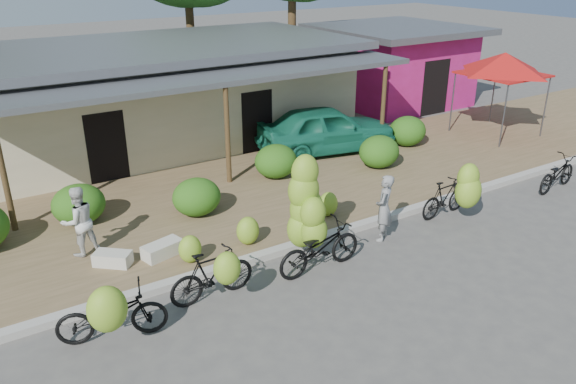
{
  "coord_description": "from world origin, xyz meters",
  "views": [
    {
      "loc": [
        -6.49,
        -7.22,
        6.08
      ],
      "look_at": [
        -0.36,
        2.44,
        1.2
      ],
      "focal_mm": 35.0,
      "sensor_mm": 36.0,
      "label": 1
    }
  ],
  "objects_px": {
    "bike_center": "(312,226)",
    "bike_right": "(454,193)",
    "vendor": "(384,208)",
    "bystander": "(79,221)",
    "red_canopy": "(504,63)",
    "bike_far_left": "(111,313)",
    "bike_left": "(214,274)",
    "sack_near": "(163,249)",
    "teal_van": "(327,129)",
    "sack_far": "(113,259)",
    "bike_far_right": "(557,174)"
  },
  "relations": [
    {
      "from": "vendor",
      "to": "bystander",
      "type": "xyz_separation_m",
      "value": [
        -6.03,
        2.76,
        0.1
      ]
    },
    {
      "from": "bike_left",
      "to": "sack_near",
      "type": "relative_size",
      "value": 2.03
    },
    {
      "from": "teal_van",
      "to": "bike_left",
      "type": "bearing_deg",
      "value": 141.75
    },
    {
      "from": "red_canopy",
      "to": "bystander",
      "type": "bearing_deg",
      "value": -175.86
    },
    {
      "from": "sack_far",
      "to": "bystander",
      "type": "height_order",
      "value": "bystander"
    },
    {
      "from": "bike_left",
      "to": "vendor",
      "type": "relative_size",
      "value": 1.1
    },
    {
      "from": "red_canopy",
      "to": "sack_near",
      "type": "relative_size",
      "value": 4.12
    },
    {
      "from": "bike_right",
      "to": "sack_far",
      "type": "bearing_deg",
      "value": 71.75
    },
    {
      "from": "bike_far_left",
      "to": "bike_center",
      "type": "height_order",
      "value": "bike_center"
    },
    {
      "from": "bike_center",
      "to": "sack_far",
      "type": "bearing_deg",
      "value": 59.12
    },
    {
      "from": "bike_far_left",
      "to": "bike_far_right",
      "type": "relative_size",
      "value": 1.05
    },
    {
      "from": "sack_near",
      "to": "bike_right",
      "type": "bearing_deg",
      "value": -15.5
    },
    {
      "from": "bike_far_left",
      "to": "vendor",
      "type": "distance_m",
      "value": 6.33
    },
    {
      "from": "bike_far_right",
      "to": "teal_van",
      "type": "distance_m",
      "value": 6.86
    },
    {
      "from": "bike_left",
      "to": "bike_far_right",
      "type": "xyz_separation_m",
      "value": [
        10.37,
        -0.13,
        -0.11
      ]
    },
    {
      "from": "sack_far",
      "to": "bike_center",
      "type": "bearing_deg",
      "value": -29.58
    },
    {
      "from": "bike_far_left",
      "to": "bike_right",
      "type": "relative_size",
      "value": 1.21
    },
    {
      "from": "bystander",
      "to": "bike_far_left",
      "type": "bearing_deg",
      "value": 74.27
    },
    {
      "from": "bike_far_right",
      "to": "bystander",
      "type": "relative_size",
      "value": 1.21
    },
    {
      "from": "bike_left",
      "to": "bike_far_left",
      "type": "bearing_deg",
      "value": 95.36
    },
    {
      "from": "red_canopy",
      "to": "sack_far",
      "type": "relative_size",
      "value": 4.67
    },
    {
      "from": "bike_far_left",
      "to": "sack_far",
      "type": "distance_m",
      "value": 2.49
    },
    {
      "from": "bike_center",
      "to": "vendor",
      "type": "height_order",
      "value": "bike_center"
    },
    {
      "from": "bike_left",
      "to": "sack_near",
      "type": "height_order",
      "value": "bike_left"
    },
    {
      "from": "bike_far_left",
      "to": "teal_van",
      "type": "bearing_deg",
      "value": -39.4
    },
    {
      "from": "bike_right",
      "to": "sack_near",
      "type": "distance_m",
      "value": 7.05
    },
    {
      "from": "sack_near",
      "to": "sack_far",
      "type": "xyz_separation_m",
      "value": [
        -1.01,
        0.2,
        -0.01
      ]
    },
    {
      "from": "bike_center",
      "to": "teal_van",
      "type": "xyz_separation_m",
      "value": [
        4.38,
        5.52,
        -0.03
      ]
    },
    {
      "from": "bike_left",
      "to": "teal_van",
      "type": "distance_m",
      "value": 8.74
    },
    {
      "from": "bystander",
      "to": "bike_left",
      "type": "bearing_deg",
      "value": 109.19
    },
    {
      "from": "vendor",
      "to": "teal_van",
      "type": "xyz_separation_m",
      "value": [
        2.35,
        5.43,
        0.1
      ]
    },
    {
      "from": "teal_van",
      "to": "red_canopy",
      "type": "bearing_deg",
      "value": -92.81
    },
    {
      "from": "bike_left",
      "to": "bike_center",
      "type": "xyz_separation_m",
      "value": [
        2.3,
        0.11,
        0.33
      ]
    },
    {
      "from": "red_canopy",
      "to": "bike_center",
      "type": "bearing_deg",
      "value": -159.8
    },
    {
      "from": "vendor",
      "to": "red_canopy",
      "type": "bearing_deg",
      "value": 166.84
    },
    {
      "from": "red_canopy",
      "to": "bike_center",
      "type": "distance_m",
      "value": 11.46
    },
    {
      "from": "bike_left",
      "to": "bike_center",
      "type": "distance_m",
      "value": 2.33
    },
    {
      "from": "bike_far_left",
      "to": "bike_center",
      "type": "xyz_separation_m",
      "value": [
        4.28,
        0.33,
        0.33
      ]
    },
    {
      "from": "bike_far_right",
      "to": "sack_far",
      "type": "xyz_separation_m",
      "value": [
        -11.67,
        2.28,
        -0.21
      ]
    },
    {
      "from": "bike_far_left",
      "to": "sack_near",
      "type": "relative_size",
      "value": 2.29
    },
    {
      "from": "teal_van",
      "to": "bike_right",
      "type": "bearing_deg",
      "value": -170.39
    },
    {
      "from": "bike_center",
      "to": "bike_right",
      "type": "xyz_separation_m",
      "value": [
        4.18,
        -0.03,
        -0.21
      ]
    },
    {
      "from": "bystander",
      "to": "sack_far",
      "type": "bearing_deg",
      "value": 105.73
    },
    {
      "from": "bike_left",
      "to": "sack_far",
      "type": "relative_size",
      "value": 2.3
    },
    {
      "from": "bike_far_right",
      "to": "bike_left",
      "type": "bearing_deg",
      "value": 81.59
    },
    {
      "from": "bike_center",
      "to": "bystander",
      "type": "height_order",
      "value": "bike_center"
    },
    {
      "from": "bike_far_left",
      "to": "vendor",
      "type": "relative_size",
      "value": 1.24
    },
    {
      "from": "bike_far_left",
      "to": "bike_center",
      "type": "bearing_deg",
      "value": -69.05
    },
    {
      "from": "sack_far",
      "to": "vendor",
      "type": "distance_m",
      "value": 5.98
    },
    {
      "from": "bike_left",
      "to": "bike_right",
      "type": "distance_m",
      "value": 6.49
    }
  ]
}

